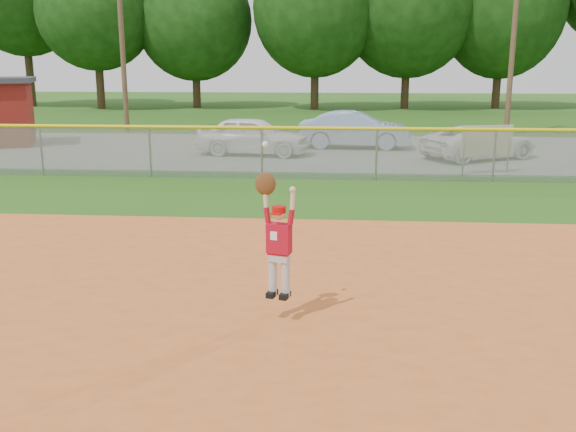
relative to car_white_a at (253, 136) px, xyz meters
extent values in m
plane|color=#224E12|center=(0.86, -14.63, -0.72)|extent=(120.00, 120.00, 0.00)
cube|color=#BC5722|center=(0.86, -17.63, -0.70)|extent=(24.00, 16.00, 0.04)
cube|color=slate|center=(0.86, 1.37, -0.71)|extent=(44.00, 10.00, 0.03)
imported|color=white|center=(0.00, 0.00, 0.00)|extent=(4.24, 2.14, 1.39)
imported|color=#7E9ABD|center=(3.74, 2.15, 0.02)|extent=(4.39, 1.75, 1.42)
imported|color=white|center=(8.03, -0.32, -0.12)|extent=(4.56, 3.73, 1.15)
cylinder|color=gray|center=(6.85, -3.68, -0.16)|extent=(0.06, 0.06, 1.13)
cylinder|color=gray|center=(8.28, -3.22, -0.16)|extent=(0.06, 0.06, 1.13)
cube|color=beige|center=(7.57, -3.45, 0.31)|extent=(1.62, 0.56, 0.94)
cube|color=gray|center=(0.86, -4.63, 0.03)|extent=(40.00, 0.03, 1.50)
cylinder|color=yellow|center=(0.86, -4.63, 0.78)|extent=(40.00, 0.10, 0.10)
cylinder|color=gray|center=(-5.80, -4.63, 0.03)|extent=(0.06, 0.06, 1.50)
cylinder|color=gray|center=(-2.47, -4.63, 0.03)|extent=(0.06, 0.06, 1.50)
cylinder|color=gray|center=(0.86, -4.63, 0.03)|extent=(0.06, 0.06, 1.50)
cylinder|color=gray|center=(4.20, -4.63, 0.03)|extent=(0.06, 0.06, 1.50)
cylinder|color=gray|center=(7.53, -4.63, 0.03)|extent=(0.06, 0.06, 1.50)
cylinder|color=#4C3823|center=(-7.14, 7.37, 3.78)|extent=(0.24, 0.24, 9.00)
cylinder|color=#4C3823|center=(10.86, 7.37, 3.78)|extent=(0.24, 0.24, 9.00)
cylinder|color=#422D1C|center=(-19.74, 23.78, 2.33)|extent=(0.56, 0.56, 6.10)
cylinder|color=#422D1C|center=(-13.76, 21.90, 1.49)|extent=(0.56, 0.56, 4.43)
ellipsoid|color=#193F0F|center=(-13.76, 21.90, 5.82)|extent=(8.01, 8.01, 7.88)
cylinder|color=#422D1C|center=(-7.21, 23.54, 1.33)|extent=(0.56, 0.56, 4.11)
ellipsoid|color=#193F0F|center=(-7.21, 23.54, 5.34)|extent=(8.19, 8.19, 8.39)
cylinder|color=#422D1C|center=(1.40, 22.52, 1.60)|extent=(0.56, 0.56, 4.64)
ellipsoid|color=#193F0F|center=(1.40, 22.52, 6.14)|extent=(8.57, 8.57, 9.43)
cylinder|color=#422D1C|center=(7.78, 23.72, 1.72)|extent=(0.56, 0.56, 4.89)
ellipsoid|color=#193F0F|center=(7.78, 23.72, 6.50)|extent=(9.41, 9.41, 10.28)
cylinder|color=#422D1C|center=(14.30, 24.39, 1.67)|extent=(0.56, 0.56, 4.78)
ellipsoid|color=#193F0F|center=(14.30, 24.39, 6.34)|extent=(8.62, 8.62, 10.06)
cylinder|color=silver|center=(2.25, -15.14, -0.10)|extent=(0.14, 0.14, 0.51)
cylinder|color=silver|center=(2.43, -15.19, -0.10)|extent=(0.14, 0.14, 0.51)
cube|color=black|center=(2.24, -15.17, -0.32)|extent=(0.16, 0.23, 0.07)
cube|color=black|center=(2.42, -15.22, -0.32)|extent=(0.16, 0.23, 0.07)
cube|color=silver|center=(2.34, -15.17, 0.19)|extent=(0.30, 0.21, 0.10)
cube|color=maroon|center=(2.34, -15.17, 0.25)|extent=(0.31, 0.22, 0.04)
cube|color=#A90C20|center=(2.34, -15.17, 0.45)|extent=(0.34, 0.24, 0.39)
cube|color=white|center=(2.27, -15.24, 0.50)|extent=(0.09, 0.03, 0.11)
sphere|color=beige|center=(2.34, -15.17, 0.78)|extent=(0.22, 0.22, 0.17)
cylinder|color=#AE0D0A|center=(2.34, -15.17, 0.83)|extent=(0.22, 0.22, 0.08)
cube|color=#AE0D0A|center=(2.31, -15.26, 0.80)|extent=(0.16, 0.14, 0.02)
cylinder|color=#A90C20|center=(2.18, -15.12, 0.74)|extent=(0.12, 0.10, 0.21)
cylinder|color=beige|center=(2.16, -15.12, 0.96)|extent=(0.09, 0.08, 0.23)
ellipsoid|color=#4C2D14|center=(2.16, -15.12, 1.16)|extent=(0.29, 0.19, 0.31)
sphere|color=white|center=(2.16, -15.12, 1.66)|extent=(0.10, 0.10, 0.08)
cylinder|color=#A90C20|center=(2.49, -15.21, 0.74)|extent=(0.12, 0.10, 0.21)
cylinder|color=beige|center=(2.51, -15.22, 0.96)|extent=(0.09, 0.08, 0.23)
sphere|color=beige|center=(2.51, -15.22, 1.10)|extent=(0.10, 0.10, 0.08)
camera|label=1|loc=(3.07, -23.15, 2.71)|focal=40.00mm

